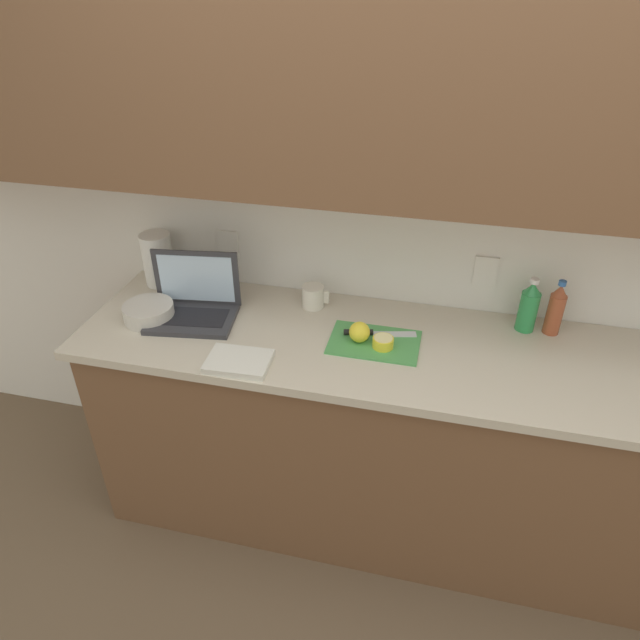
# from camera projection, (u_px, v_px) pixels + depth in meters

# --- Properties ---
(ground_plane) EXTENTS (12.00, 12.00, 0.00)m
(ground_plane) POSITION_uv_depth(u_px,v_px,m) (402.00, 517.00, 2.56)
(ground_plane) COLOR brown
(ground_plane) RESTS_ON ground
(wall_back) EXTENTS (5.20, 0.38, 2.60)m
(wall_back) POSITION_uv_depth(u_px,v_px,m) (447.00, 155.00, 1.93)
(wall_back) COLOR white
(wall_back) RESTS_ON ground_plane
(counter_unit) EXTENTS (2.58, 0.66, 0.92)m
(counter_unit) POSITION_uv_depth(u_px,v_px,m) (417.00, 441.00, 2.31)
(counter_unit) COLOR brown
(counter_unit) RESTS_ON ground_plane
(laptop) EXTENTS (0.36, 0.28, 0.25)m
(laptop) POSITION_uv_depth(u_px,v_px,m) (194.00, 302.00, 2.23)
(laptop) COLOR #333338
(laptop) RESTS_ON counter_unit
(cutting_board) EXTENTS (0.33, 0.22, 0.01)m
(cutting_board) POSITION_uv_depth(u_px,v_px,m) (374.00, 343.00, 2.10)
(cutting_board) COLOR #4C9E51
(cutting_board) RESTS_ON counter_unit
(knife) EXTENTS (0.27, 0.09, 0.02)m
(knife) POSITION_uv_depth(u_px,v_px,m) (367.00, 333.00, 2.13)
(knife) COLOR silver
(knife) RESTS_ON cutting_board
(lemon_half_cut) EXTENTS (0.08, 0.08, 0.04)m
(lemon_half_cut) POSITION_uv_depth(u_px,v_px,m) (383.00, 342.00, 2.06)
(lemon_half_cut) COLOR yellow
(lemon_half_cut) RESTS_ON cutting_board
(lemon_whole_beside) EXTENTS (0.08, 0.08, 0.08)m
(lemon_whole_beside) POSITION_uv_depth(u_px,v_px,m) (359.00, 332.00, 2.08)
(lemon_whole_beside) COLOR yellow
(lemon_whole_beside) RESTS_ON cutting_board
(bottle_green_soda) EXTENTS (0.06, 0.06, 0.22)m
(bottle_green_soda) POSITION_uv_depth(u_px,v_px,m) (556.00, 310.00, 2.11)
(bottle_green_soda) COLOR #A34C2D
(bottle_green_soda) RESTS_ON counter_unit
(bottle_oil_tall) EXTENTS (0.07, 0.07, 0.22)m
(bottle_oil_tall) POSITION_uv_depth(u_px,v_px,m) (529.00, 307.00, 2.13)
(bottle_oil_tall) COLOR #2D934C
(bottle_oil_tall) RESTS_ON counter_unit
(measuring_cup) EXTENTS (0.11, 0.09, 0.09)m
(measuring_cup) POSITION_uv_depth(u_px,v_px,m) (313.00, 296.00, 2.30)
(measuring_cup) COLOR silver
(measuring_cup) RESTS_ON counter_unit
(bowl_white) EXTENTS (0.19, 0.19, 0.07)m
(bowl_white) POSITION_uv_depth(u_px,v_px,m) (149.00, 312.00, 2.22)
(bowl_white) COLOR beige
(bowl_white) RESTS_ON counter_unit
(paper_towel_roll) EXTENTS (0.13, 0.13, 0.23)m
(paper_towel_roll) POSITION_uv_depth(u_px,v_px,m) (158.00, 259.00, 2.43)
(paper_towel_roll) COLOR white
(paper_towel_roll) RESTS_ON counter_unit
(dish_towel) EXTENTS (0.23, 0.17, 0.02)m
(dish_towel) POSITION_uv_depth(u_px,v_px,m) (239.00, 362.00, 1.98)
(dish_towel) COLOR silver
(dish_towel) RESTS_ON counter_unit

